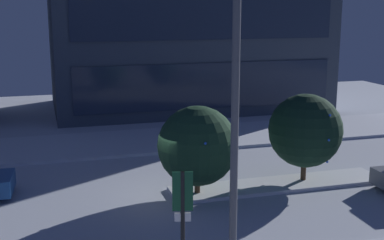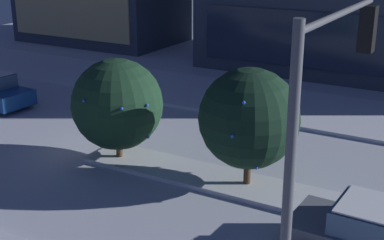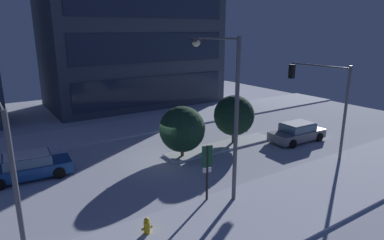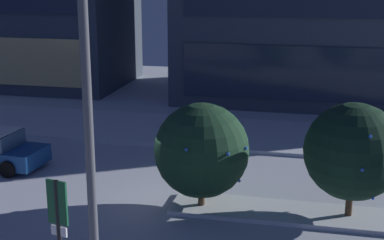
{
  "view_description": "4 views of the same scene",
  "coord_description": "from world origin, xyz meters",
  "views": [
    {
      "loc": [
        -4.93,
        -18.64,
        7.21
      ],
      "look_at": [
        0.97,
        1.38,
        2.67
      ],
      "focal_mm": 48.81,
      "sensor_mm": 36.0,
      "label": 1
    },
    {
      "loc": [
        11.55,
        -14.11,
        7.42
      ],
      "look_at": [
        3.37,
        0.11,
        1.81
      ],
      "focal_mm": 51.12,
      "sensor_mm": 36.0,
      "label": 2
    },
    {
      "loc": [
        -10.44,
        -18.24,
        8.35
      ],
      "look_at": [
        2.59,
        1.4,
        1.99
      ],
      "focal_mm": 31.06,
      "sensor_mm": 36.0,
      "label": 3
    },
    {
      "loc": [
        4.27,
        -17.33,
        7.74
      ],
      "look_at": [
        0.26,
        0.29,
        2.86
      ],
      "focal_mm": 53.4,
      "sensor_mm": 36.0,
      "label": 4
    }
  ],
  "objects": [
    {
      "name": "decorated_tree_left_of_median",
      "position": [
        5.4,
        -0.03,
        2.24
      ],
      "size": [
        3.03,
        3.09,
        3.76
      ],
      "color": "#473323",
      "rests_on": "ground"
    },
    {
      "name": "median_strip",
      "position": [
        4.23,
        -0.13,
        0.07
      ],
      "size": [
        9.0,
        1.8,
        0.14
      ],
      "primitive_type": "cube",
      "color": "silver",
      "rests_on": "ground"
    },
    {
      "name": "decorated_tree_median",
      "position": [
        0.7,
        -0.26,
        2.02
      ],
      "size": [
        3.08,
        3.14,
        3.56
      ],
      "color": "#473323",
      "rests_on": "ground"
    },
    {
      "name": "ground",
      "position": [
        0.0,
        0.0,
        0.0
      ],
      "size": [
        52.0,
        52.0,
        0.0
      ],
      "primitive_type": "plane",
      "color": "silver"
    },
    {
      "name": "parking_info_sign",
      "position": [
        -1.49,
        -6.09,
        1.92
      ],
      "size": [
        0.55,
        0.18,
        2.99
      ],
      "rotation": [
        0.0,
        0.0,
        1.34
      ],
      "color": "black",
      "rests_on": "ground"
    },
    {
      "name": "street_lamp_arched",
      "position": [
        -0.4,
        -5.91,
        5.29
      ],
      "size": [
        0.66,
        3.31,
        8.14
      ],
      "rotation": [
        0.0,
        0.0,
        1.66
      ],
      "color": "#565960",
      "rests_on": "ground"
    },
    {
      "name": "curb_strip_far",
      "position": [
        0.0,
        8.38,
        0.07
      ],
      "size": [
        52.0,
        5.2,
        0.14
      ],
      "primitive_type": "cube",
      "color": "silver",
      "rests_on": "ground"
    }
  ]
}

